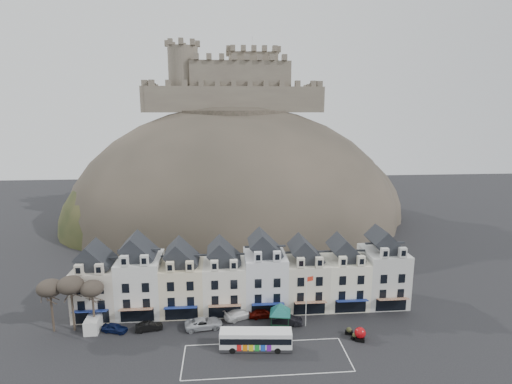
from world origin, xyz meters
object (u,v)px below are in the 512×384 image
at_px(bus, 256,339).
at_px(bus_shelter, 280,308).
at_px(red_buoy, 360,334).
at_px(car_white, 241,313).
at_px(car_charcoal, 287,320).
at_px(car_navy, 115,328).
at_px(car_silver, 204,323).
at_px(white_van, 94,322).
at_px(flagpole, 307,297).
at_px(car_black, 149,326).
at_px(car_maroon, 263,313).

relative_size(bus, bus_shelter, 1.64).
distance_m(red_buoy, car_white, 18.49).
distance_m(bus, car_charcoal, 8.13).
xyz_separation_m(red_buoy, car_white, (-16.81, 7.69, -0.21)).
xyz_separation_m(car_navy, car_silver, (13.20, 0.00, 0.13)).
height_order(bus, white_van, bus).
height_order(flagpole, car_black, flagpole).
xyz_separation_m(flagpole, car_white, (-9.89, 3.18, -3.92)).
xyz_separation_m(flagpole, car_navy, (-28.87, 0.68, -4.05)).
height_order(car_navy, car_black, car_navy).
bearing_deg(car_white, car_charcoal, -133.02).
distance_m(car_black, car_maroon, 17.66).
bearing_deg(car_navy, flagpole, -73.57).
relative_size(flagpole, car_navy, 2.13).
bearing_deg(car_black, white_van, 70.42).
xyz_separation_m(bus, white_van, (-23.99, 7.34, -0.51)).
bearing_deg(car_maroon, bus, 165.19).
height_order(car_black, car_maroon, car_maroon).
bearing_deg(car_maroon, car_black, 95.63).
distance_m(bus, car_white, 8.78).
bearing_deg(white_van, car_charcoal, -5.02).
relative_size(bus, car_white, 1.85).
relative_size(flagpole, white_van, 1.78).
bearing_deg(car_navy, car_charcoal, -72.23).
relative_size(red_buoy, car_white, 0.36).
height_order(flagpole, car_charcoal, flagpole).
bearing_deg(bus_shelter, car_white, 162.30).
distance_m(car_navy, car_white, 19.14).
xyz_separation_m(bus_shelter, car_white, (-5.87, 3.12, -2.29)).
distance_m(red_buoy, car_black, 31.18).
relative_size(red_buoy, car_navy, 0.51).
distance_m(bus, white_van, 25.09).
bearing_deg(white_van, car_silver, -6.91).
relative_size(flagpole, car_white, 1.51).
bearing_deg(flagpole, white_van, 176.57).
xyz_separation_m(white_van, car_black, (8.38, -1.26, -0.39)).
height_order(flagpole, car_maroon, flagpole).
height_order(red_buoy, car_maroon, red_buoy).
distance_m(red_buoy, car_maroon, 15.34).
bearing_deg(car_navy, car_black, -72.23).
bearing_deg(car_navy, car_silver, -72.23).
bearing_deg(car_silver, bus_shelter, -102.18).
bearing_deg(car_maroon, white_van, 90.25).
relative_size(bus_shelter, flagpole, 0.75).
xyz_separation_m(flagpole, white_van, (-32.20, 1.93, -3.67)).
bearing_deg(red_buoy, car_maroon, 149.89).
distance_m(bus, car_silver, 9.65).
height_order(bus, car_silver, bus).
relative_size(bus_shelter, car_white, 1.13).
bearing_deg(car_silver, white_van, 76.54).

